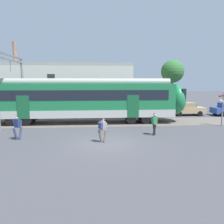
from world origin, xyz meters
The scene contains 9 objects.
ground_plane centered at (0.00, 0.00, 0.00)m, with size 160.00×160.00×0.00m, color #424247.
pedestrian_navy centered at (-5.97, 1.43, 0.99)m, with size 0.66×0.56×1.67m.
pedestrian_grey centered at (-0.14, 0.24, 0.99)m, with size 0.70×0.51×1.67m.
pedestrian_green centered at (3.82, 1.97, 0.99)m, with size 0.52×0.71×1.67m.
parked_car_tan centered at (10.39, 11.37, 0.78)m, with size 4.01×1.78×1.54m.
catenary_gantry centered at (-8.44, 7.46, 4.31)m, with size 0.24×6.64×6.53m.
crossing_signal centered at (10.85, 4.79, 2.01)m, with size 0.96×0.21×3.00m.
background_building centered at (-5.31, 16.37, 3.21)m, with size 19.12×5.00×9.20m.
street_tree_right centered at (10.37, 16.76, 5.42)m, with size 3.22×3.22×7.08m.
Camera 1 is at (-0.58, -13.87, 3.98)m, focal length 35.00 mm.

